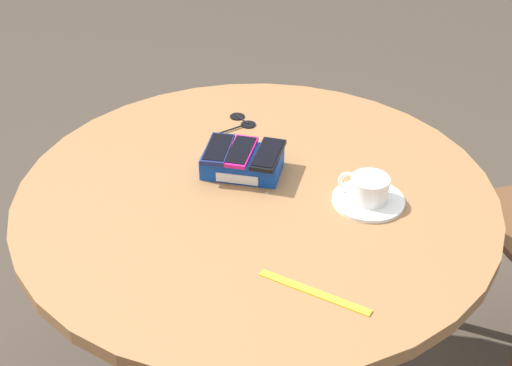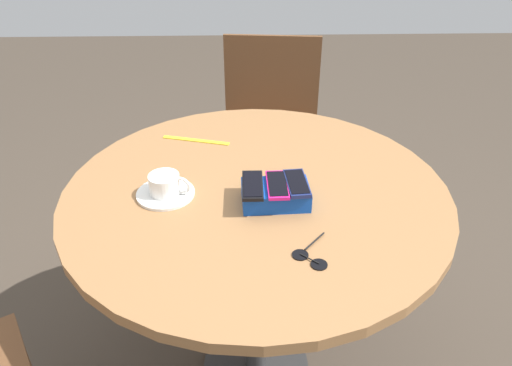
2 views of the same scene
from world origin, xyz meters
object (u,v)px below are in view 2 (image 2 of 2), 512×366
at_px(phone_black, 253,185).
at_px(coffee_cup, 165,184).
at_px(phone_box, 275,195).
at_px(round_table, 256,218).
at_px(chair_near_window, 270,130).
at_px(phone_magenta, 277,185).
at_px(saucer, 166,194).
at_px(sunglasses, 310,257).
at_px(lanyard_strap, 196,140).
at_px(phone_navy, 297,183).

distance_m(phone_black, coffee_cup, 0.23).
bearing_deg(phone_box, phone_black, 0.68).
bearing_deg(round_table, coffee_cup, 5.00).
xyz_separation_m(phone_black, chair_near_window, (-0.10, -0.98, -0.34)).
xyz_separation_m(phone_magenta, chair_near_window, (-0.04, -0.98, -0.34)).
distance_m(coffee_cup, chair_near_window, 1.04).
bearing_deg(saucer, phone_magenta, 171.70).
relative_size(saucer, chair_near_window, 0.18).
relative_size(coffee_cup, sunglasses, 0.87).
distance_m(coffee_cup, sunglasses, 0.44).
height_order(lanyard_strap, sunglasses, sunglasses).
bearing_deg(coffee_cup, sunglasses, 143.43).
height_order(saucer, lanyard_strap, saucer).
distance_m(saucer, coffee_cup, 0.03).
distance_m(saucer, sunglasses, 0.44).
relative_size(saucer, coffee_cup, 1.39).
distance_m(phone_black, sunglasses, 0.25).
bearing_deg(phone_magenta, lanyard_strap, -55.87).
height_order(phone_box, phone_magenta, phone_magenta).
height_order(round_table, coffee_cup, coffee_cup).
xyz_separation_m(round_table, phone_magenta, (-0.05, 0.06, 0.15)).
bearing_deg(chair_near_window, lanyard_strap, 66.89).
bearing_deg(phone_magenta, saucer, -8.30).
distance_m(lanyard_strap, sunglasses, 0.64).
bearing_deg(phone_navy, phone_black, 3.26).
bearing_deg(phone_navy, phone_magenta, 5.14).
bearing_deg(phone_navy, round_table, -29.60).
xyz_separation_m(phone_navy, lanyard_strap, (0.29, -0.34, -0.05)).
distance_m(phone_navy, chair_near_window, 1.03).
height_order(round_table, phone_box, phone_box).
bearing_deg(coffee_cup, phone_black, 169.05).
bearing_deg(saucer, phone_navy, 173.66).
bearing_deg(coffee_cup, chair_near_window, -109.12).
height_order(phone_black, lanyard_strap, phone_black).
bearing_deg(lanyard_strap, chair_near_window, -113.11).
bearing_deg(phone_black, phone_box, -179.32).
bearing_deg(phone_magenta, phone_black, 1.74).
bearing_deg(chair_near_window, saucer, 70.72).
xyz_separation_m(round_table, phone_black, (0.01, 0.06, 0.15)).
bearing_deg(phone_black, sunglasses, 119.76).
distance_m(sunglasses, chair_near_window, 1.23).
relative_size(phone_black, coffee_cup, 1.18).
xyz_separation_m(sunglasses, chair_near_window, (0.03, -1.20, -0.29)).
relative_size(phone_magenta, coffee_cup, 1.17).
distance_m(phone_box, chair_near_window, 1.03).
distance_m(saucer, chair_near_window, 1.03).
xyz_separation_m(phone_box, lanyard_strap, (0.23, -0.35, -0.02)).
height_order(phone_box, sunglasses, phone_box).
relative_size(sunglasses, chair_near_window, 0.15).
bearing_deg(chair_near_window, round_table, 84.54).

